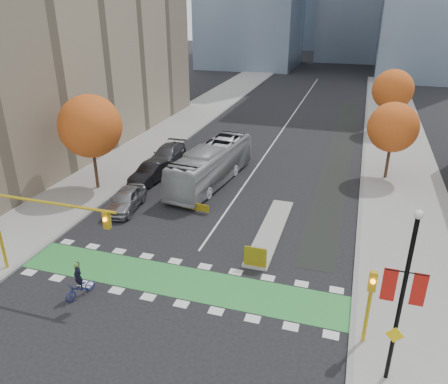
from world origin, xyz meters
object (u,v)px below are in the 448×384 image
Objects in this scene: tree_west at (90,126)px; bus at (211,165)px; banner_lamppost at (403,293)px; hazard_board at (255,257)px; parked_car_b at (151,172)px; tree_east_far at (393,90)px; traffic_signal_west at (31,217)px; parked_car_a at (126,199)px; tree_east_near at (393,127)px; traffic_signal_east at (370,297)px; cyclist at (80,285)px; parked_car_c at (167,154)px.

tree_west is 0.66× the size of bus.
banner_lamppost is at bearing -31.68° from tree_west.
parked_car_b reaches higher than hazard_board.
tree_east_far is at bearing 75.88° from hazard_board.
tree_west is 13.25m from traffic_signal_west.
banner_lamppost is at bearing -37.23° from parked_car_a.
traffic_signal_west is at bearing -97.69° from parked_car_a.
tree_east_far is at bearing 88.21° from tree_east_near.
traffic_signal_east reaches higher than bus.
traffic_signal_west is 17.66m from bus.
tree_east_near reaches higher than bus.
parked_car_a is (-19.63, -12.86, -4.02)m from tree_east_near.
parked_car_b is (-12.27, 10.77, 0.06)m from hazard_board.
cyclist is (-16.13, 1.08, -3.88)m from banner_lamppost.
tree_east_near is (24.00, 10.00, -0.75)m from tree_west.
tree_east_far is 35.46m from parked_car_a.
hazard_board is 0.20× the size of tree_east_near.
banner_lamppost reaches higher than parked_car_a.
parked_car_c is (-5.96, 3.68, -0.87)m from bus.
tree_east_near is 23.81m from parked_car_a.
tree_east_near is 0.57× the size of bus.
tree_east_far reaches higher than hazard_board.
tree_east_far is (8.50, 33.80, 4.44)m from hazard_board.
banner_lamppost is at bearing -91.17° from tree_east_near.
tree_east_near is (8.00, 17.80, 4.06)m from hazard_board.
traffic_signal_east is 0.83× the size of parked_car_a.
parked_car_a is at bearing 148.68° from banner_lamppost.
traffic_signal_west is (4.07, -12.51, -1.58)m from tree_west.
banner_lamppost is (-0.50, -24.50, -0.25)m from tree_east_near.
hazard_board is 8.26m from traffic_signal_east.
banner_lamppost is (7.50, -6.70, 3.81)m from hazard_board.
traffic_signal_east is 0.33× the size of bus.
banner_lamppost is at bearing -45.71° from bus.
tree_east_near is 21.43m from parked_car_c.
traffic_signal_west is 4.76m from cyclist.
hazard_board is 20.41m from parked_car_c.
banner_lamppost is 1.60× the size of parked_car_b.
cyclist is 17.81m from bus.
tree_east_near reaches higher than parked_car_c.
cyclist is 10.98m from parked_car_a.
hazard_board is 16.33m from parked_car_b.
banner_lamppost is at bearing -5.86° from traffic_signal_west.
hazard_board is at bearing 53.59° from cyclist.
cyclist is at bearing -125.37° from tree_east_near.
traffic_signal_west is at bearing -88.26° from parked_car_c.
cyclist is 16.79m from parked_car_b.
traffic_signal_west is 2.08× the size of traffic_signal_east.
cyclist is at bearing -176.53° from traffic_signal_east.
traffic_signal_west is at bearing -131.52° from tree_east_near.
parked_car_c is (-0.69, 5.00, 0.00)m from parked_car_b.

